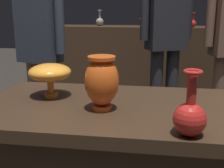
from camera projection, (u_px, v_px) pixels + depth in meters
name	position (u px, v px, depth m)	size (l,w,h in m)	color
back_display_shelf	(143.00, 69.00, 3.42)	(2.60, 0.40, 0.99)	#422D1E
vase_centerpiece	(102.00, 81.00, 1.16)	(0.14, 0.14, 0.22)	#E55B1E
vase_tall_behind	(50.00, 73.00, 1.33)	(0.19, 0.19, 0.15)	orange
vase_left_accent	(190.00, 116.00, 0.93)	(0.11, 0.11, 0.22)	red
shelf_vase_far_left	(55.00, 22.00, 3.42)	(0.07, 0.07, 0.13)	#2D429E
shelf_vase_right	(193.00, 23.00, 3.14)	(0.08, 0.08, 0.16)	red
shelf_vase_left	(100.00, 21.00, 3.39)	(0.09, 0.09, 0.18)	gray
shelf_vase_center	(145.00, 19.00, 3.33)	(0.13, 0.13, 0.11)	red
visitor_near_left	(39.00, 42.00, 2.23)	(0.45, 0.28, 1.60)	#846B56
visitor_center_back	(166.00, 29.00, 2.45)	(0.43, 0.30, 1.73)	#232328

